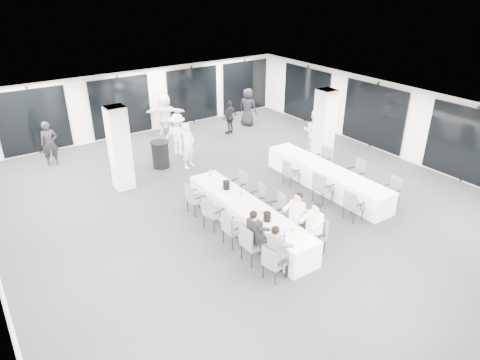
# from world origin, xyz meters

# --- Properties ---
(room) EXTENTS (14.04, 16.04, 2.84)m
(room) POSITION_xyz_m (0.89, 1.11, 1.39)
(room) COLOR #242429
(room) RESTS_ON ground
(column_left) EXTENTS (0.60, 0.60, 2.80)m
(column_left) POSITION_xyz_m (-2.80, 3.20, 1.40)
(column_left) COLOR silver
(column_left) RESTS_ON floor
(column_right) EXTENTS (0.60, 0.60, 2.80)m
(column_right) POSITION_xyz_m (4.20, 1.00, 1.40)
(column_right) COLOR silver
(column_right) RESTS_ON floor
(banquet_table_main) EXTENTS (0.90, 5.00, 0.75)m
(banquet_table_main) POSITION_xyz_m (-0.86, -1.27, 0.38)
(banquet_table_main) COLOR white
(banquet_table_main) RESTS_ON floor
(banquet_table_side) EXTENTS (0.90, 5.00, 0.75)m
(banquet_table_side) POSITION_xyz_m (2.73, -0.70, 0.38)
(banquet_table_side) COLOR white
(banquet_table_side) RESTS_ON floor
(cocktail_table) EXTENTS (0.71, 0.71, 0.99)m
(cocktail_table) POSITION_xyz_m (-1.06, 4.01, 0.50)
(cocktail_table) COLOR black
(cocktail_table) RESTS_ON floor
(chair_main_left_near) EXTENTS (0.53, 0.56, 0.89)m
(chair_main_left_near) POSITION_xyz_m (-1.69, -3.44, 0.51)
(chair_main_left_near) COLOR #4F5157
(chair_main_left_near) RESTS_ON floor
(chair_main_left_second) EXTENTS (0.52, 0.59, 1.02)m
(chair_main_left_second) POSITION_xyz_m (-1.70, -2.59, 0.58)
(chair_main_left_second) COLOR #4F5157
(chair_main_left_second) RESTS_ON floor
(chair_main_left_mid) EXTENTS (0.51, 0.57, 0.98)m
(chair_main_left_mid) POSITION_xyz_m (-1.70, -1.71, 0.56)
(chair_main_left_mid) COLOR #4F5157
(chair_main_left_mid) RESTS_ON floor
(chair_main_left_fourth) EXTENTS (0.57, 0.60, 0.96)m
(chair_main_left_fourth) POSITION_xyz_m (-1.70, -0.71, 0.55)
(chair_main_left_fourth) COLOR #4F5157
(chair_main_left_fourth) RESTS_ON floor
(chair_main_left_far) EXTENTS (0.52, 0.57, 0.97)m
(chair_main_left_far) POSITION_xyz_m (-1.70, 0.30, 0.55)
(chair_main_left_far) COLOR #4F5157
(chair_main_left_far) RESTS_ON floor
(chair_main_right_near) EXTENTS (0.58, 0.61, 0.96)m
(chair_main_right_near) POSITION_xyz_m (-0.03, -3.17, 0.55)
(chair_main_right_near) COLOR #4F5157
(chair_main_right_near) RESTS_ON floor
(chair_main_right_second) EXTENTS (0.56, 0.59, 0.94)m
(chair_main_right_second) POSITION_xyz_m (-0.03, -2.51, 0.54)
(chair_main_right_second) COLOR #4F5157
(chair_main_right_second) RESTS_ON floor
(chair_main_right_mid) EXTENTS (0.57, 0.60, 0.95)m
(chair_main_right_mid) POSITION_xyz_m (-0.03, -1.57, 0.54)
(chair_main_right_mid) COLOR #4F5157
(chair_main_right_mid) RESTS_ON floor
(chair_main_right_fourth) EXTENTS (0.50, 0.54, 0.87)m
(chair_main_right_fourth) POSITION_xyz_m (-0.04, -0.67, 0.50)
(chair_main_right_fourth) COLOR #4F5157
(chair_main_right_fourth) RESTS_ON floor
(chair_main_right_far) EXTENTS (0.46, 0.51, 0.90)m
(chair_main_right_far) POSITION_xyz_m (-0.04, 0.34, 0.51)
(chair_main_right_far) COLOR #4F5157
(chair_main_right_far) RESTS_ON floor
(chair_side_left_near) EXTENTS (0.48, 0.53, 0.92)m
(chair_side_left_near) POSITION_xyz_m (1.90, -2.60, 0.53)
(chair_side_left_near) COLOR #4F5157
(chair_side_left_near) RESTS_ON floor
(chair_side_left_mid) EXTENTS (0.54, 0.60, 1.01)m
(chair_side_left_mid) POSITION_xyz_m (1.90, -1.34, 0.57)
(chair_side_left_mid) COLOR #4F5157
(chair_side_left_mid) RESTS_ON floor
(chair_side_left_far) EXTENTS (0.47, 0.52, 0.90)m
(chair_side_left_far) POSITION_xyz_m (1.90, 0.18, 0.51)
(chair_side_left_far) COLOR #4F5157
(chair_side_left_far) RESTS_ON floor
(chair_side_right_near) EXTENTS (0.52, 0.56, 0.93)m
(chair_side_right_near) POSITION_xyz_m (3.56, -2.70, 0.53)
(chair_side_right_near) COLOR #4F5157
(chair_side_right_near) RESTS_ON floor
(chair_side_right_mid) EXTENTS (0.61, 0.64, 1.00)m
(chair_side_right_mid) POSITION_xyz_m (3.57, -1.26, 0.57)
(chair_side_right_mid) COLOR #4F5157
(chair_side_right_mid) RESTS_ON floor
(chair_side_right_far) EXTENTS (0.50, 0.56, 0.94)m
(chair_side_right_far) POSITION_xyz_m (3.57, 0.26, 0.54)
(chair_side_right_far) COLOR #4F5157
(chair_side_right_far) RESTS_ON floor
(seated_guest_a) EXTENTS (0.50, 0.38, 1.44)m
(seated_guest_a) POSITION_xyz_m (-1.53, -3.42, 0.81)
(seated_guest_a) COLOR #585A5F
(seated_guest_a) RESTS_ON floor
(seated_guest_b) EXTENTS (0.50, 0.38, 1.44)m
(seated_guest_b) POSITION_xyz_m (-1.53, -2.59, 0.81)
(seated_guest_b) COLOR black
(seated_guest_b) RESTS_ON floor
(seated_guest_c) EXTENTS (0.50, 0.38, 1.44)m
(seated_guest_c) POSITION_xyz_m (-0.20, -3.15, 0.81)
(seated_guest_c) COLOR white
(seated_guest_c) RESTS_ON floor
(seated_guest_d) EXTENTS (0.50, 0.38, 1.44)m
(seated_guest_d) POSITION_xyz_m (-0.20, -2.49, 0.81)
(seated_guest_d) COLOR white
(seated_guest_d) RESTS_ON floor
(standing_guest_a) EXTENTS (0.89, 0.83, 1.93)m
(standing_guest_a) POSITION_xyz_m (-0.19, 3.46, 0.96)
(standing_guest_a) COLOR white
(standing_guest_a) RESTS_ON floor
(standing_guest_c) EXTENTS (1.27, 1.31, 1.87)m
(standing_guest_c) POSITION_xyz_m (0.06, 4.76, 0.94)
(standing_guest_c) COLOR white
(standing_guest_c) RESTS_ON floor
(standing_guest_d) EXTENTS (1.14, 0.87, 1.71)m
(standing_guest_d) POSITION_xyz_m (3.07, 5.67, 0.86)
(standing_guest_d) COLOR black
(standing_guest_d) RESTS_ON floor
(standing_guest_e) EXTENTS (0.97, 1.12, 1.98)m
(standing_guest_e) POSITION_xyz_m (4.40, 6.15, 0.99)
(standing_guest_e) COLOR black
(standing_guest_e) RESTS_ON floor
(standing_guest_f) EXTENTS (2.02, 1.58, 2.08)m
(standing_guest_f) POSITION_xyz_m (0.69, 7.20, 1.04)
(standing_guest_f) COLOR white
(standing_guest_f) RESTS_ON floor
(standing_guest_g) EXTENTS (0.73, 0.61, 1.88)m
(standing_guest_g) POSITION_xyz_m (-4.33, 6.55, 0.94)
(standing_guest_g) COLOR black
(standing_guest_g) RESTS_ON floor
(standing_guest_h) EXTENTS (1.01, 1.09, 1.93)m
(standing_guest_h) POSITION_xyz_m (4.67, 2.00, 0.97)
(standing_guest_h) COLOR white
(standing_guest_h) RESTS_ON floor
(ice_bucket_near) EXTENTS (0.21, 0.21, 0.24)m
(ice_bucket_near) POSITION_xyz_m (-0.93, -2.24, 0.87)
(ice_bucket_near) COLOR black
(ice_bucket_near) RESTS_ON banquet_table_main
(ice_bucket_far) EXTENTS (0.22, 0.22, 0.25)m
(ice_bucket_far) POSITION_xyz_m (-0.82, -0.12, 0.87)
(ice_bucket_far) COLOR black
(ice_bucket_far) RESTS_ON banquet_table_main
(water_bottle_a) EXTENTS (0.08, 0.08, 0.24)m
(water_bottle_a) POSITION_xyz_m (-1.10, -3.14, 0.87)
(water_bottle_a) COLOR silver
(water_bottle_a) RESTS_ON banquet_table_main
(water_bottle_b) EXTENTS (0.07, 0.07, 0.23)m
(water_bottle_b) POSITION_xyz_m (-0.70, -0.73, 0.87)
(water_bottle_b) COLOR silver
(water_bottle_b) RESTS_ON banquet_table_main
(water_bottle_c) EXTENTS (0.08, 0.08, 0.25)m
(water_bottle_c) POSITION_xyz_m (-0.81, 0.83, 0.87)
(water_bottle_c) COLOR silver
(water_bottle_c) RESTS_ON banquet_table_main
(plate_a) EXTENTS (0.18, 0.18, 0.03)m
(plate_a) POSITION_xyz_m (-0.93, -2.65, 0.76)
(plate_a) COLOR white
(plate_a) RESTS_ON banquet_table_main
(plate_b) EXTENTS (0.18, 0.18, 0.03)m
(plate_b) POSITION_xyz_m (-0.68, -2.93, 0.76)
(plate_b) COLOR white
(plate_b) RESTS_ON banquet_table_main
(plate_c) EXTENTS (0.22, 0.22, 0.03)m
(plate_c) POSITION_xyz_m (-0.83, -1.82, 0.76)
(plate_c) COLOR white
(plate_c) RESTS_ON banquet_table_main
(wine_glass) EXTENTS (0.07, 0.07, 0.18)m
(wine_glass) POSITION_xyz_m (-0.59, -3.42, 0.89)
(wine_glass) COLOR silver
(wine_glass) RESTS_ON banquet_table_main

